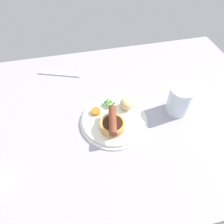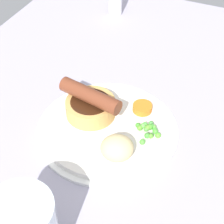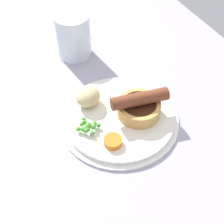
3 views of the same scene
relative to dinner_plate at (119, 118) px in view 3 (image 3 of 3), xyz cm
name	(u,v)px [view 3 (image 3 of 3)]	position (x,y,z in cm)	size (l,w,h in cm)	color
dining_table	(89,113)	(5.48, 4.03, -2.07)	(110.00, 80.00, 3.00)	#9E99AD
dinner_plate	(119,118)	(0.00, 0.00, 0.00)	(23.15, 23.15, 1.40)	silver
sausage_pudding	(139,106)	(-1.22, -3.54, 2.93)	(8.22, 11.09, 5.25)	tan
pea_pile	(88,126)	(-0.64, 6.74, 1.88)	(4.84, 4.53, 1.89)	#4F9A3B
potato_chunk_1	(89,95)	(5.82, 3.65, 2.67)	(4.55, 4.95, 3.68)	#CCB77F
carrot_slice_0	(114,141)	(-5.40, 3.74, 1.42)	(3.27, 3.27, 1.18)	orange
drinking_glass	(73,36)	(22.95, -0.03, 4.55)	(7.82, 7.82, 10.24)	silver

